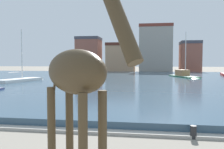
{
  "coord_description": "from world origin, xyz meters",
  "views": [
    {
      "loc": [
        2.78,
        -0.67,
        2.93
      ],
      "look_at": [
        0.65,
        13.13,
        2.2
      ],
      "focal_mm": 38.48,
      "sensor_mm": 36.0,
      "label": 1
    }
  ],
  "objects": [
    {
      "name": "harbor_water",
      "position": [
        0.0,
        35.75,
        0.22
      ],
      "size": [
        83.29,
        53.24,
        0.43
      ],
      "primitive_type": "cube",
      "color": "#334C60",
      "rests_on": "ground"
    },
    {
      "name": "townhouse_wide_warehouse",
      "position": [
        13.91,
        67.91,
        4.3
      ],
      "size": [
        5.24,
        7.26,
        8.57
      ],
      "color": "#8E5142",
      "rests_on": "ground"
    },
    {
      "name": "mooring_bollard",
      "position": [
        4.48,
        8.73,
        0.25
      ],
      "size": [
        0.24,
        0.24,
        0.5
      ],
      "primitive_type": "cylinder",
      "color": "#232326",
      "rests_on": "ground"
    },
    {
      "name": "sailboat_green",
      "position": [
        8.66,
        40.12,
        0.53
      ],
      "size": [
        4.64,
        8.45,
        7.85
      ],
      "color": "#236B42",
      "rests_on": "ground"
    },
    {
      "name": "giraffe_statue",
      "position": [
        1.42,
        3.9,
        2.64
      ],
      "size": [
        2.53,
        2.23,
        5.16
      ],
      "color": "#42331E",
      "rests_on": "ground"
    },
    {
      "name": "townhouse_narrow_midrow",
      "position": [
        4.5,
        65.53,
        6.48
      ],
      "size": [
        8.87,
        5.81,
        12.93
      ],
      "color": "gray",
      "rests_on": "ground"
    },
    {
      "name": "quay_edge_coping",
      "position": [
        0.0,
        8.88,
        0.06
      ],
      "size": [
        83.29,
        0.5,
        0.12
      ],
      "primitive_type": "cube",
      "color": "#ADA89E",
      "rests_on": "ground"
    },
    {
      "name": "townhouse_tall_gabled",
      "position": [
        -4.96,
        65.58,
        4.07
      ],
      "size": [
        7.74,
        6.99,
        8.11
      ],
      "color": "tan",
      "rests_on": "ground"
    },
    {
      "name": "sailboat_white",
      "position": [
        -13.46,
        28.46,
        0.42
      ],
      "size": [
        3.59,
        7.85,
        7.1
      ],
      "color": "white",
      "rests_on": "ground"
    },
    {
      "name": "townhouse_corner_house",
      "position": [
        -14.21,
        66.17,
        4.99
      ],
      "size": [
        6.56,
        6.62,
        9.96
      ],
      "color": "#8E5142",
      "rests_on": "ground"
    }
  ]
}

